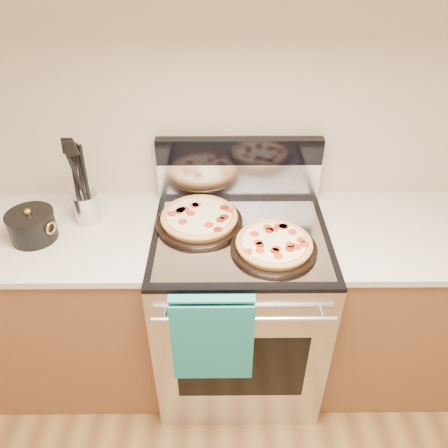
{
  "coord_description": "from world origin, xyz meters",
  "views": [
    {
      "loc": [
        -0.08,
        0.16,
        2.06
      ],
      "look_at": [
        -0.07,
        1.55,
        1.05
      ],
      "focal_mm": 35.0,
      "sensor_mm": 36.0,
      "label": 1
    }
  ],
  "objects_px": {
    "pepperoni_pizza_front": "(274,245)",
    "saucepan": "(33,227)",
    "utensil_crock": "(87,208)",
    "range_body": "(239,310)",
    "pepperoni_pizza_back": "(199,219)"
  },
  "relations": [
    {
      "from": "pepperoni_pizza_back",
      "to": "utensil_crock",
      "type": "xyz_separation_m",
      "value": [
        -0.5,
        0.05,
        0.03
      ]
    },
    {
      "from": "range_body",
      "to": "utensil_crock",
      "type": "relative_size",
      "value": 6.51
    },
    {
      "from": "pepperoni_pizza_back",
      "to": "utensil_crock",
      "type": "bearing_deg",
      "value": 174.48
    },
    {
      "from": "pepperoni_pizza_back",
      "to": "utensil_crock",
      "type": "height_order",
      "value": "utensil_crock"
    },
    {
      "from": "pepperoni_pizza_front",
      "to": "utensil_crock",
      "type": "relative_size",
      "value": 2.51
    },
    {
      "from": "pepperoni_pizza_front",
      "to": "utensil_crock",
      "type": "height_order",
      "value": "utensil_crock"
    },
    {
      "from": "utensil_crock",
      "to": "saucepan",
      "type": "xyz_separation_m",
      "value": [
        -0.2,
        -0.13,
        -0.01
      ]
    },
    {
      "from": "range_body",
      "to": "pepperoni_pizza_front",
      "type": "distance_m",
      "value": 0.53
    },
    {
      "from": "pepperoni_pizza_back",
      "to": "range_body",
      "type": "bearing_deg",
      "value": -21.25
    },
    {
      "from": "pepperoni_pizza_front",
      "to": "saucepan",
      "type": "relative_size",
      "value": 1.84
    },
    {
      "from": "pepperoni_pizza_back",
      "to": "pepperoni_pizza_front",
      "type": "relative_size",
      "value": 1.08
    },
    {
      "from": "pepperoni_pizza_front",
      "to": "utensil_crock",
      "type": "xyz_separation_m",
      "value": [
        -0.81,
        0.23,
        0.03
      ]
    },
    {
      "from": "saucepan",
      "to": "utensil_crock",
      "type": "bearing_deg",
      "value": 32.52
    },
    {
      "from": "pepperoni_pizza_back",
      "to": "saucepan",
      "type": "relative_size",
      "value": 1.99
    },
    {
      "from": "utensil_crock",
      "to": "saucepan",
      "type": "height_order",
      "value": "utensil_crock"
    }
  ]
}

